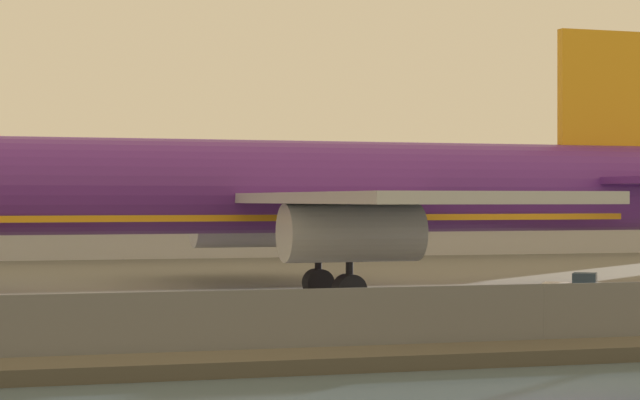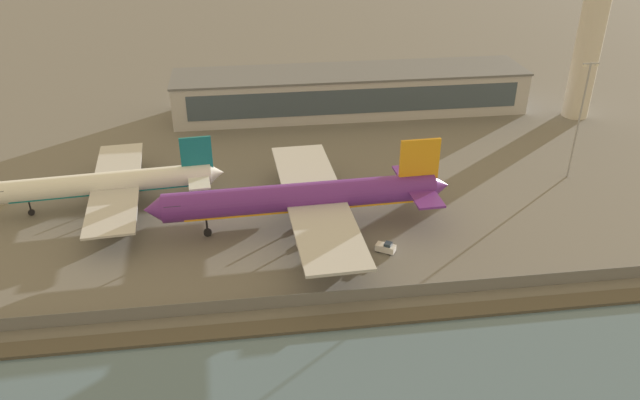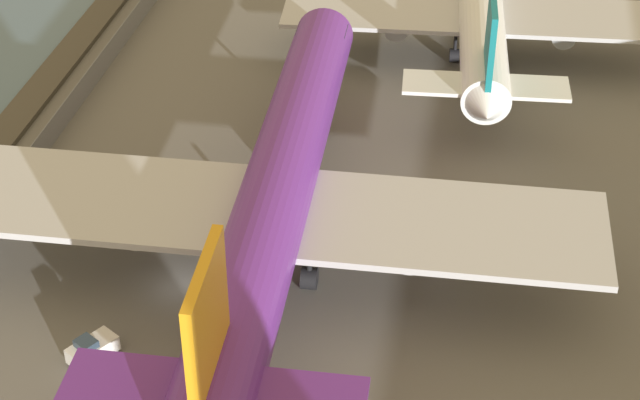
% 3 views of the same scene
% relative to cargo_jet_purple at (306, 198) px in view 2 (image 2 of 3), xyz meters
% --- Properties ---
extents(ground_plane, '(500.00, 500.00, 0.00)m').
position_rel_cargo_jet_purple_xyz_m(ground_plane, '(4.12, -6.01, -5.87)').
color(ground_plane, '#66635E').
extents(shoreline_seawall, '(320.00, 3.00, 0.50)m').
position_rel_cargo_jet_purple_xyz_m(shoreline_seawall, '(4.12, -26.51, -5.62)').
color(shoreline_seawall, '#474238').
rests_on(shoreline_seawall, ground).
extents(perimeter_fence, '(280.00, 0.10, 2.22)m').
position_rel_cargo_jet_purple_xyz_m(perimeter_fence, '(4.12, -22.01, -4.76)').
color(perimeter_fence, slate).
rests_on(perimeter_fence, ground).
extents(cargo_jet_purple, '(53.06, 45.45, 15.37)m').
position_rel_cargo_jet_purple_xyz_m(cargo_jet_purple, '(0.00, 0.00, 0.00)').
color(cargo_jet_purple, '#602889').
rests_on(cargo_jet_purple, ground).
extents(passenger_jet_white_teal, '(43.61, 37.53, 12.72)m').
position_rel_cargo_jet_purple_xyz_m(passenger_jet_white_teal, '(-35.13, 12.05, -1.01)').
color(passenger_jet_white_teal, white).
rests_on(passenger_jet_white_teal, ground).
extents(baggage_tug, '(3.56, 3.06, 1.80)m').
position_rel_cargo_jet_purple_xyz_m(baggage_tug, '(12.05, -9.62, -5.06)').
color(baggage_tug, white).
rests_on(baggage_tug, ground).
extents(control_tower, '(12.39, 12.39, 48.35)m').
position_rel_cargo_jet_purple_xyz_m(control_tower, '(73.56, 45.19, 21.72)').
color(control_tower, beige).
rests_on(control_tower, ground).
extents(terminal_building, '(88.75, 17.13, 10.65)m').
position_rel_cargo_jet_purple_xyz_m(terminal_building, '(17.75, 55.99, -0.53)').
color(terminal_building, '#B2B2B7').
rests_on(terminal_building, ground).
extents(apron_light_mast_apron_west, '(3.20, 0.40, 23.83)m').
position_rel_cargo_jet_purple_xyz_m(apron_light_mast_apron_west, '(55.22, 12.68, 7.35)').
color(apron_light_mast_apron_west, '#93969B').
rests_on(apron_light_mast_apron_west, ground).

